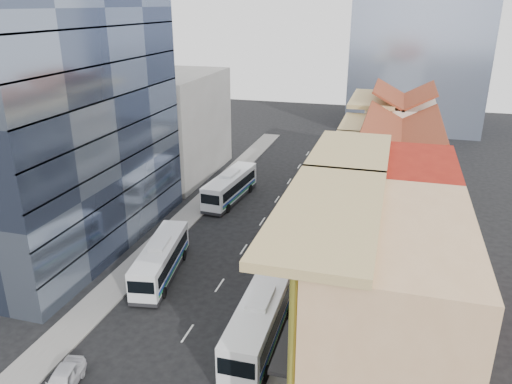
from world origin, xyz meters
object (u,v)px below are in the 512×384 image
(office_tower, at_px, (56,94))
(bus_left_far, at_px, (230,186))
(bus_left_near, at_px, (161,259))
(sedan_left, at_px, (62,381))
(bus_right, at_px, (261,318))
(shophouse_tan, at_px, (388,319))

(office_tower, height_order, bus_left_far, office_tower)
(bus_left_near, bearing_deg, sedan_left, -98.25)
(bus_left_near, distance_m, bus_left_far, 19.10)
(bus_left_far, distance_m, bus_right, 27.68)
(office_tower, xyz_separation_m, bus_left_near, (11.50, -3.92, -13.30))
(bus_right, relative_size, sedan_left, 2.79)
(shophouse_tan, distance_m, office_tower, 35.19)
(office_tower, bearing_deg, sedan_left, -57.45)
(shophouse_tan, height_order, office_tower, office_tower)
(bus_left_far, height_order, bus_right, bus_right)
(office_tower, distance_m, bus_left_far, 23.15)
(shophouse_tan, bearing_deg, office_tower, 155.70)
(office_tower, xyz_separation_m, bus_left_far, (11.50, 15.17, -13.18))
(shophouse_tan, bearing_deg, sedan_left, -166.91)
(bus_left_near, height_order, bus_left_far, bus_left_far)
(sedan_left, bearing_deg, office_tower, 111.70)
(bus_left_far, bearing_deg, shophouse_tan, -51.38)
(shophouse_tan, height_order, bus_right, shophouse_tan)
(office_tower, bearing_deg, bus_left_near, -18.83)
(sedan_left, bearing_deg, bus_left_near, 80.28)
(bus_right, bearing_deg, sedan_left, -143.12)
(shophouse_tan, xyz_separation_m, bus_left_near, (-19.50, 10.08, -4.30))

